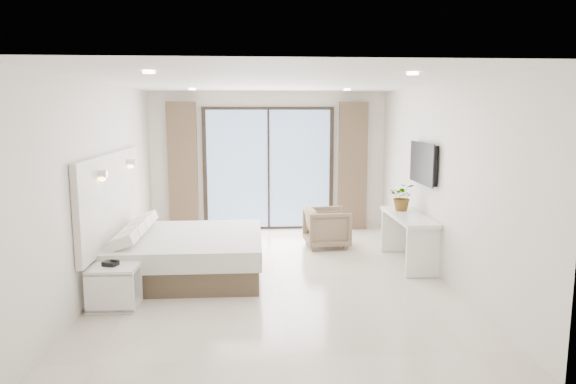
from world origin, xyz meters
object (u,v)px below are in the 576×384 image
at_px(console_desk, 408,228).
at_px(bed, 186,254).
at_px(nightstand, 114,287).
at_px(armchair, 327,226).

bearing_deg(console_desk, bed, -174.43).
relative_size(bed, nightstand, 3.72).
xyz_separation_m(console_desk, armchair, (-1.08, 1.10, -0.19)).
xyz_separation_m(bed, nightstand, (-0.69, -1.21, -0.05)).
bearing_deg(console_desk, armchair, 134.54).
bearing_deg(bed, armchair, 32.61).
distance_m(nightstand, console_desk, 4.29).
xyz_separation_m(nightstand, armchair, (2.92, 2.63, 0.11)).
xyz_separation_m(bed, armchair, (2.22, 1.42, 0.06)).
distance_m(bed, nightstand, 1.40).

